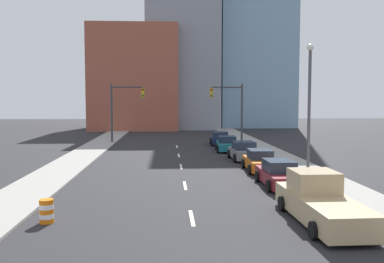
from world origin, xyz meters
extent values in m
cube|color=gray|center=(-8.33, 46.05, 0.06)|extent=(3.10, 92.10, 0.13)
cube|color=gray|center=(8.33, 46.05, 0.06)|extent=(3.10, 92.10, 0.13)
cube|color=beige|center=(0.00, 8.39, 0.00)|extent=(0.16, 2.40, 0.01)
cube|color=beige|center=(0.00, 15.09, 0.00)|extent=(0.16, 2.40, 0.01)
cube|color=beige|center=(0.00, 21.98, 0.00)|extent=(0.16, 2.40, 0.01)
cube|color=beige|center=(0.00, 28.31, 0.00)|extent=(0.16, 2.40, 0.01)
cube|color=beige|center=(0.00, 35.30, 0.00)|extent=(0.16, 2.40, 0.01)
cube|color=#9E513D|center=(-6.28, 64.38, 8.31)|extent=(14.00, 16.00, 16.62)
cube|color=gray|center=(1.58, 68.38, 12.55)|extent=(12.00, 20.00, 25.09)
cube|color=#7A9EB7|center=(14.79, 72.38, 19.72)|extent=(13.00, 20.00, 39.43)
cylinder|color=#38383D|center=(-7.22, 39.38, 3.35)|extent=(0.24, 0.24, 6.69)
cylinder|color=#38383D|center=(-5.47, 39.38, 6.29)|extent=(3.51, 0.16, 0.16)
cube|color=#B79319|center=(-3.71, 39.38, 5.66)|extent=(0.34, 0.32, 1.10)
cylinder|color=#4C0C0C|center=(-3.71, 39.21, 6.00)|extent=(0.22, 0.04, 0.22)
cylinder|color=yellow|center=(-3.71, 39.21, 5.66)|extent=(0.22, 0.04, 0.22)
cylinder|color=#0C3F14|center=(-3.71, 39.21, 5.32)|extent=(0.22, 0.04, 0.22)
cylinder|color=#38383D|center=(7.53, 39.38, 3.35)|extent=(0.24, 0.24, 6.69)
cylinder|color=#38383D|center=(5.77, 39.38, 6.29)|extent=(3.51, 0.16, 0.16)
cube|color=#B79319|center=(4.02, 39.38, 5.66)|extent=(0.34, 0.32, 1.10)
cylinder|color=#4C0C0C|center=(4.02, 39.21, 6.00)|extent=(0.22, 0.04, 0.22)
cylinder|color=yellow|center=(4.02, 39.21, 5.66)|extent=(0.22, 0.04, 0.22)
cylinder|color=#0C3F14|center=(4.02, 39.21, 5.32)|extent=(0.22, 0.04, 0.22)
cylinder|color=orange|center=(-5.82, 8.01, 0.10)|extent=(0.56, 0.56, 0.19)
cylinder|color=white|center=(-5.82, 8.01, 0.29)|extent=(0.56, 0.56, 0.19)
cylinder|color=orange|center=(-5.82, 8.01, 0.47)|extent=(0.56, 0.56, 0.19)
cylinder|color=white|center=(-5.82, 8.01, 0.67)|extent=(0.56, 0.56, 0.19)
cylinder|color=orange|center=(-5.82, 8.01, 0.85)|extent=(0.56, 0.56, 0.19)
cylinder|color=#4C4C51|center=(8.24, 18.35, 4.02)|extent=(0.20, 0.20, 8.05)
sphere|color=white|center=(8.24, 18.35, 8.27)|extent=(0.44, 0.44, 0.44)
cube|color=tan|center=(5.12, 7.35, 0.63)|extent=(2.14, 6.31, 0.89)
cube|color=tan|center=(5.10, 8.29, 1.51)|extent=(1.81, 1.91, 0.88)
cylinder|color=black|center=(4.04, 9.28, 0.32)|extent=(0.23, 0.65, 0.65)
cylinder|color=black|center=(6.12, 9.32, 0.32)|extent=(0.23, 0.65, 0.65)
cylinder|color=black|center=(4.11, 5.39, 0.32)|extent=(0.23, 0.65, 0.65)
cylinder|color=black|center=(6.20, 5.43, 0.32)|extent=(0.23, 0.65, 0.65)
cube|color=maroon|center=(5.28, 14.55, 0.53)|extent=(1.75, 4.69, 0.69)
cube|color=#1E2838|center=(5.28, 14.55, 1.19)|extent=(1.53, 2.11, 0.63)
cylinder|color=black|center=(4.39, 16.00, 0.33)|extent=(0.22, 0.67, 0.67)
cylinder|color=black|center=(6.19, 16.00, 0.33)|extent=(0.22, 0.67, 0.67)
cylinder|color=black|center=(4.38, 13.10, 0.33)|extent=(0.22, 0.67, 0.67)
cylinder|color=black|center=(6.18, 13.09, 0.33)|extent=(0.22, 0.67, 0.67)
cube|color=orange|center=(5.33, 19.75, 0.52)|extent=(1.86, 4.42, 0.68)
cube|color=#1E2838|center=(5.33, 19.75, 1.17)|extent=(1.59, 2.01, 0.62)
cylinder|color=black|center=(4.47, 21.13, 0.34)|extent=(0.24, 0.68, 0.67)
cylinder|color=black|center=(6.28, 21.08, 0.34)|extent=(0.24, 0.68, 0.67)
cylinder|color=black|center=(4.39, 18.42, 0.34)|extent=(0.24, 0.68, 0.67)
cylinder|color=black|center=(6.20, 18.37, 0.34)|extent=(0.24, 0.68, 0.67)
cube|color=slate|center=(5.21, 25.20, 0.53)|extent=(2.03, 4.30, 0.69)
cube|color=#1E2838|center=(5.21, 25.20, 1.19)|extent=(1.72, 1.96, 0.63)
cylinder|color=black|center=(4.19, 26.48, 0.34)|extent=(0.24, 0.69, 0.68)
cylinder|color=black|center=(6.14, 26.54, 0.34)|extent=(0.24, 0.69, 0.68)
cylinder|color=black|center=(4.28, 23.85, 0.34)|extent=(0.24, 0.69, 0.68)
cylinder|color=black|center=(6.23, 23.91, 0.34)|extent=(0.24, 0.69, 0.68)
cube|color=#196B75|center=(4.67, 31.13, 0.51)|extent=(2.03, 4.44, 0.65)
cube|color=#1E2838|center=(4.67, 31.13, 1.14)|extent=(1.69, 2.04, 0.61)
cylinder|color=black|center=(3.81, 32.52, 0.34)|extent=(0.26, 0.69, 0.68)
cylinder|color=black|center=(5.67, 32.42, 0.34)|extent=(0.26, 0.69, 0.68)
cylinder|color=black|center=(3.67, 29.83, 0.34)|extent=(0.26, 0.69, 0.68)
cylinder|color=black|center=(5.53, 29.73, 0.34)|extent=(0.26, 0.69, 0.68)
cube|color=#141E47|center=(4.69, 36.66, 0.51)|extent=(2.03, 4.37, 0.65)
cube|color=#1E2838|center=(4.69, 36.66, 1.13)|extent=(1.69, 2.01, 0.60)
cylinder|color=black|center=(3.83, 38.03, 0.33)|extent=(0.25, 0.66, 0.65)
cylinder|color=black|center=(5.70, 37.93, 0.33)|extent=(0.25, 0.66, 0.65)
cylinder|color=black|center=(3.69, 35.38, 0.33)|extent=(0.25, 0.66, 0.65)
cylinder|color=black|center=(5.56, 35.28, 0.33)|extent=(0.25, 0.66, 0.65)
camera|label=1|loc=(-1.01, -9.00, 4.91)|focal=40.00mm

